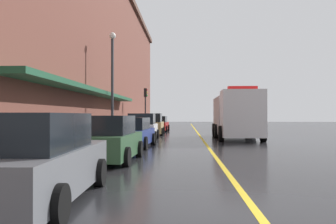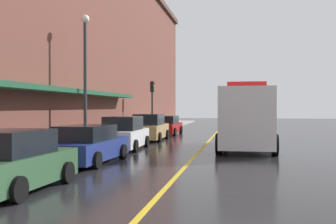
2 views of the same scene
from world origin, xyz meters
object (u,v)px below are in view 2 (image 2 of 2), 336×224
Objects in this scene: parked_car_4 at (150,128)px; box_truck at (246,119)px; parked_car_1 at (13,162)px; parked_car_3 at (124,134)px; parked_car_5 at (167,126)px; street_lamp_left at (85,66)px; parking_meter_1 at (26,141)px; parking_meter_2 at (124,126)px; parked_car_2 at (88,145)px; traffic_light_near at (152,97)px.

box_truck reaches higher than parked_car_4.
box_truck is at bearing -25.52° from parked_car_1.
parked_car_5 is (0.14, 11.89, -0.08)m from parked_car_3.
parked_car_4 is at bearing 73.95° from street_lamp_left.
parked_car_3 is 11.89m from parked_car_5.
parked_car_5 is at bearing 1.82° from parked_car_1.
parked_car_3 is 0.95× the size of parked_car_4.
box_truck reaches higher than parked_car_1.
parked_car_3 is 3.35× the size of parking_meter_1.
box_truck reaches higher than parking_meter_2.
parked_car_5 is 13.26m from street_lamp_left.
parked_car_2 is at bearing -67.29° from street_lamp_left.
box_truck is at bearing -127.07° from parked_car_4.
parked_car_4 is 7.23m from traffic_light_near.
box_truck is (6.28, -10.59, 0.90)m from parked_car_5.
parked_car_1 is at bearing -66.26° from parking_meter_1.
parked_car_3 is at bearing -179.25° from parked_car_5.
parked_car_5 is (0.06, 22.77, -0.03)m from parked_car_1.
parked_car_4 is 7.99m from box_truck.
parked_car_5 is at bearing 85.78° from parking_meter_1.
parked_car_3 is at bearing 179.18° from parked_car_4.
parking_meter_1 is at bearing 169.15° from parked_car_3.
parked_car_5 is 0.59× the size of box_truck.
parked_car_3 is 13.04m from traffic_light_near.
box_truck is at bearing -56.24° from traffic_light_near.
street_lamp_left is at bearing 94.88° from parking_meter_1.
parked_car_3 is 7.83m from parking_meter_1.
parked_car_2 is 17.24m from parked_car_5.
parking_meter_2 is 0.19× the size of street_lamp_left.
parked_car_1 reaches higher than parked_car_2.
parked_car_3 is 3.35× the size of parking_meter_2.
parked_car_2 is 0.60× the size of box_truck.
parked_car_2 is at bearing 60.34° from parking_meter_1.
parked_car_2 is 1.08× the size of parked_car_3.
box_truck is at bearing 49.41° from parking_meter_1.
parked_car_1 is at bearing -86.78° from traffic_light_near.
parked_car_3 reaches higher than parked_car_1.
parked_car_1 is 0.88× the size of parked_car_5.
parked_car_4 is at bearing 2.32° from parked_car_2.
parked_car_4 is 5.86m from parked_car_5.
parking_meter_1 is at bearing 173.90° from parked_car_4.
parking_meter_2 is 8.70m from traffic_light_near.
parked_car_1 is 3.13× the size of parking_meter_2.
parked_car_1 is 0.52× the size of box_truck.
traffic_light_near is (-7.66, 11.46, 1.52)m from box_truck.
box_truck is 6.07× the size of parking_meter_2.
parked_car_1 is at bearing -78.94° from street_lamp_left.
street_lamp_left is (-1.94, -6.73, 3.56)m from parked_car_4.
parked_car_4 is (-0.01, 11.38, 0.11)m from parked_car_2.
parking_meter_1 is 12.04m from parking_meter_2.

